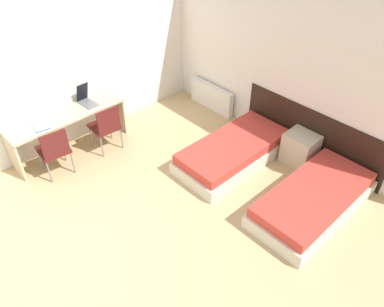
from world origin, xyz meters
TOP-DOWN VIEW (x-y plane):
  - ground_plane at (0.00, 0.00)m, footprint 20.00×20.00m
  - wall_back at (0.00, 4.21)m, footprint 5.57×0.05m
  - wall_left at (-2.31, 2.09)m, footprint 0.05×5.19m
  - headboard_panel at (0.87, 4.18)m, footprint 2.58×0.03m
  - bed_near_window at (0.10, 3.15)m, footprint 0.95×1.99m
  - bed_near_door at (1.63, 3.15)m, footprint 0.95×1.99m
  - nightstand at (0.87, 3.93)m, footprint 0.50×0.43m
  - radiator at (-1.33, 4.09)m, footprint 1.06×0.12m
  - desk at (-2.02, 1.35)m, footprint 0.54×1.97m
  - chair_near_laptop at (-1.60, 1.81)m, footprint 0.47×0.47m
  - chair_near_notebook at (-1.60, 0.87)m, footprint 0.49×0.49m
  - laptop at (-2.08, 1.79)m, footprint 0.36×0.23m
  - open_notebook at (-1.97, 0.90)m, footprint 0.36×0.28m

SIDE VIEW (x-z plane):
  - ground_plane at x=0.00m, z-range 0.00..0.00m
  - bed_near_window at x=0.10m, z-range -0.01..0.38m
  - bed_near_door at x=1.63m, z-range -0.01..0.38m
  - radiator at x=-1.33m, z-range 0.00..0.51m
  - nightstand at x=0.87m, z-range 0.00..0.54m
  - headboard_panel at x=0.87m, z-range 0.00..0.88m
  - chair_near_laptop at x=-1.60m, z-range 0.06..0.94m
  - chair_near_notebook at x=-1.60m, z-range 0.06..0.94m
  - desk at x=-2.02m, z-range 0.20..0.93m
  - open_notebook at x=-1.97m, z-range 0.73..0.74m
  - laptop at x=-2.08m, z-range 0.62..0.97m
  - wall_back at x=0.00m, z-range 0.00..2.70m
  - wall_left at x=-2.31m, z-range 0.00..2.70m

